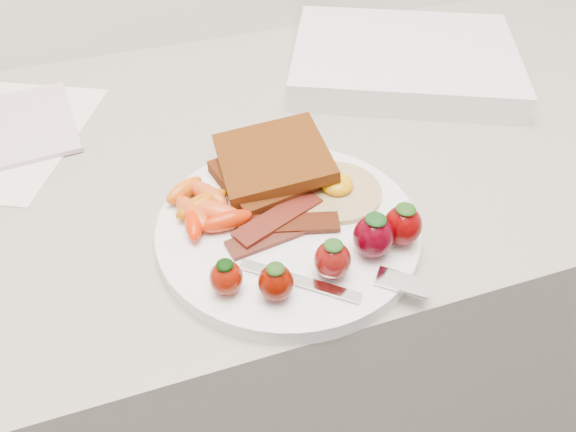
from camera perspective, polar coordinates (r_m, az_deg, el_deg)
name	(u,v)px	position (r m, az deg, el deg)	size (l,w,h in m)	color
counter	(246,352)	(1.04, -4.25, -13.61)	(2.00, 0.60, 0.90)	gray
plate	(288,229)	(0.58, 0.00, -1.37)	(0.27, 0.27, 0.02)	white
toast_lower	(266,176)	(0.62, -2.21, 4.04)	(0.10, 0.10, 0.01)	#371304
toast_upper	(273,157)	(0.62, -1.53, 5.99)	(0.12, 0.12, 0.01)	#361603
fried_egg	(336,190)	(0.61, 4.92, 2.69)	(0.11, 0.11, 0.02)	beige
bacon_strips	(281,225)	(0.57, -0.72, -0.92)	(0.12, 0.07, 0.01)	black
baby_carrots	(204,208)	(0.58, -8.56, 0.80)	(0.08, 0.10, 0.02)	#C45B07
strawberries	(341,249)	(0.52, 5.37, -3.39)	(0.21, 0.06, 0.05)	#771003
fork	(346,281)	(0.52, 5.95, -6.61)	(0.16, 0.10, 0.00)	silver
paper_sheet	(3,136)	(0.81, -26.97, 7.25)	(0.19, 0.25, 0.00)	white
notepad	(25,124)	(0.81, -25.13, 8.43)	(0.12, 0.17, 0.01)	beige
appliance	(404,60)	(0.87, 11.67, 15.30)	(0.32, 0.25, 0.04)	white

